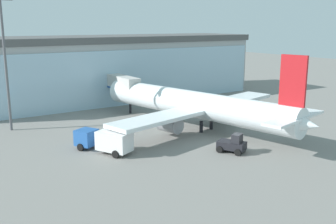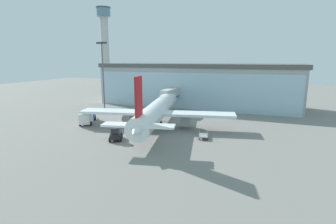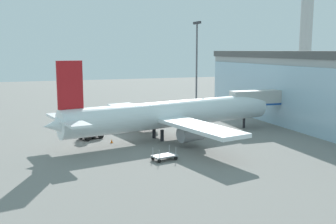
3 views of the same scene
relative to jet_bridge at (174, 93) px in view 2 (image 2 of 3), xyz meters
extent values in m
plane|color=gray|center=(4.04, -26.31, -4.69)|extent=(240.00, 240.00, 0.00)
cube|color=#A4A4A4|center=(4.04, 9.27, 0.95)|extent=(58.29, 16.99, 11.29)
cube|color=#A9C9DE|center=(3.86, 1.31, 0.39)|extent=(56.77, 1.64, 10.16)
cube|color=#515151|center=(4.04, 9.27, 7.20)|extent=(59.46, 17.33, 1.20)
cube|color=beige|center=(0.00, -0.11, 0.18)|extent=(2.60, 14.39, 2.40)
cube|color=#194799|center=(0.00, -0.11, -0.87)|extent=(2.65, 14.39, 0.30)
cylinder|color=#4C4C51|center=(0.15, 5.26, -2.86)|extent=(0.70, 0.70, 3.67)
cylinder|color=#B8B8B8|center=(-55.89, 51.62, 12.79)|extent=(4.06, 4.06, 34.96)
cylinder|color=slate|center=(-55.89, 51.62, 32.27)|extent=(6.88, 6.88, 4.00)
cylinder|color=#3F3F44|center=(-55.89, 51.62, 34.57)|extent=(7.23, 7.23, 0.60)
cylinder|color=#59595E|center=(-19.34, -5.06, 4.26)|extent=(0.36, 0.36, 17.90)
cube|color=#333338|center=(-19.34, -5.06, 13.46)|extent=(3.20, 0.40, 0.50)
cylinder|color=white|center=(2.79, -18.49, -1.19)|extent=(10.55, 33.45, 3.80)
cone|color=white|center=(-0.62, -2.15, -1.19)|extent=(4.33, 3.71, 3.80)
cone|color=white|center=(6.21, -34.83, -1.19)|extent=(4.17, 4.61, 3.42)
cube|color=white|center=(3.13, -20.13, -1.57)|extent=(31.48, 10.51, 0.50)
cube|color=white|center=(6.00, -33.85, -0.62)|extent=(11.26, 4.60, 0.30)
cube|color=red|center=(5.90, -33.36, 3.69)|extent=(1.01, 3.21, 5.96)
cylinder|color=gray|center=(-2.79, -20.85, -2.92)|extent=(2.71, 3.56, 2.10)
cylinder|color=gray|center=(8.85, -18.42, -2.92)|extent=(2.71, 3.56, 2.10)
cylinder|color=black|center=(2.22, -21.34, -3.89)|extent=(0.50, 0.50, 1.60)
cylinder|color=black|center=(4.45, -20.87, -3.89)|extent=(0.50, 0.50, 1.60)
cylinder|color=black|center=(-0.01, -5.09, -3.89)|extent=(0.40, 0.40, 1.60)
cube|color=#2659A5|center=(-13.84, -19.09, -3.29)|extent=(2.94, 2.94, 1.90)
cube|color=white|center=(-12.02, -22.87, -3.14)|extent=(3.72, 4.56, 2.20)
cylinder|color=black|center=(-14.83, -19.57, -4.24)|extent=(0.66, 0.94, 0.90)
cylinder|color=black|center=(-12.85, -18.61, -4.24)|extent=(0.66, 0.94, 0.90)
cylinder|color=black|center=(-12.58, -24.25, -4.24)|extent=(0.66, 0.94, 0.90)
cylinder|color=black|center=(-10.59, -23.30, -4.24)|extent=(0.66, 0.94, 0.90)
cube|color=gray|center=(13.73, -23.80, -4.17)|extent=(2.15, 3.07, 0.16)
cylinder|color=black|center=(14.66, -24.75, -4.47)|extent=(0.21, 0.46, 0.44)
cylinder|color=gray|center=(14.66, -24.75, -3.64)|extent=(0.08, 0.08, 0.90)
cylinder|color=black|center=(13.26, -25.05, -4.47)|extent=(0.21, 0.46, 0.44)
cylinder|color=gray|center=(13.26, -25.05, -3.64)|extent=(0.08, 0.08, 0.90)
cylinder|color=black|center=(14.20, -22.56, -4.47)|extent=(0.21, 0.46, 0.44)
cylinder|color=gray|center=(14.20, -22.56, -3.64)|extent=(0.08, 0.08, 0.90)
cylinder|color=black|center=(12.79, -22.86, -4.47)|extent=(0.21, 0.46, 0.44)
cylinder|color=gray|center=(12.79, -22.86, -3.64)|extent=(0.08, 0.08, 0.90)
cube|color=black|center=(-0.32, -30.09, -3.84)|extent=(3.02, 3.67, 0.90)
cube|color=#26262B|center=(-0.04, -30.67, -2.89)|extent=(1.70, 1.51, 1.00)
cylinder|color=black|center=(-1.62, -29.48, -4.29)|extent=(0.66, 0.87, 0.80)
cylinder|color=black|center=(0.00, -28.69, -4.29)|extent=(0.66, 0.87, 0.80)
cylinder|color=black|center=(-0.64, -31.49, -4.29)|extent=(0.66, 0.87, 0.80)
cylinder|color=black|center=(0.98, -30.70, -4.29)|extent=(0.66, 0.87, 0.80)
cone|color=orange|center=(3.21, -27.79, -4.42)|extent=(0.36, 0.36, 0.55)
cone|color=orange|center=(-12.80, -17.64, -4.42)|extent=(0.36, 0.36, 0.55)
camera|label=1|loc=(-31.55, -62.30, 10.13)|focal=42.00mm
camera|label=2|loc=(23.39, -67.87, 9.10)|focal=28.00mm
camera|label=3|loc=(55.33, -38.47, 7.88)|focal=42.00mm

